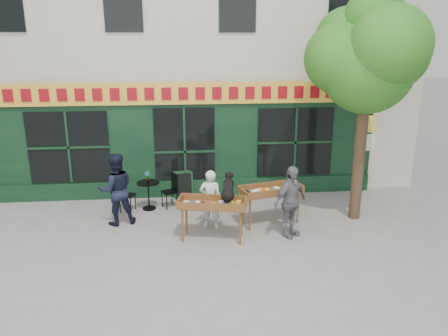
{
  "coord_description": "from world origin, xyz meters",
  "views": [
    {
      "loc": [
        -0.08,
        -9.78,
        4.44
      ],
      "look_at": [
        0.94,
        0.5,
        1.37
      ],
      "focal_mm": 35.0,
      "sensor_mm": 36.0,
      "label": 1
    }
  ],
  "objects_px": {
    "woman": "(210,199)",
    "man_right": "(290,202)",
    "dog": "(228,186)",
    "book_cart_center": "(212,206)",
    "man_left": "(116,189)",
    "book_cart_right": "(271,192)",
    "bistro_table": "(148,190)"
  },
  "relations": [
    {
      "from": "woman",
      "to": "man_right",
      "type": "relative_size",
      "value": 0.87
    },
    {
      "from": "book_cart_center",
      "to": "book_cart_right",
      "type": "bearing_deg",
      "value": 38.79
    },
    {
      "from": "bistro_table",
      "to": "man_left",
      "type": "height_order",
      "value": "man_left"
    },
    {
      "from": "dog",
      "to": "book_cart_right",
      "type": "height_order",
      "value": "dog"
    },
    {
      "from": "book_cart_right",
      "to": "man_left",
      "type": "bearing_deg",
      "value": 160.23
    },
    {
      "from": "dog",
      "to": "bistro_table",
      "type": "height_order",
      "value": "dog"
    },
    {
      "from": "book_cart_center",
      "to": "bistro_table",
      "type": "xyz_separation_m",
      "value": [
        -1.58,
        2.02,
        -0.28
      ]
    },
    {
      "from": "book_cart_center",
      "to": "man_left",
      "type": "height_order",
      "value": "man_left"
    },
    {
      "from": "book_cart_center",
      "to": "dog",
      "type": "height_order",
      "value": "dog"
    },
    {
      "from": "man_right",
      "to": "man_left",
      "type": "distance_m",
      "value": 4.22
    },
    {
      "from": "book_cart_right",
      "to": "bistro_table",
      "type": "distance_m",
      "value": 3.33
    },
    {
      "from": "woman",
      "to": "man_left",
      "type": "height_order",
      "value": "man_left"
    },
    {
      "from": "dog",
      "to": "woman",
      "type": "distance_m",
      "value": 0.96
    },
    {
      "from": "woman",
      "to": "man_left",
      "type": "bearing_deg",
      "value": 0.39
    },
    {
      "from": "dog",
      "to": "woman",
      "type": "bearing_deg",
      "value": 128.59
    },
    {
      "from": "book_cart_center",
      "to": "bistro_table",
      "type": "distance_m",
      "value": 2.58
    },
    {
      "from": "woman",
      "to": "book_cart_right",
      "type": "distance_m",
      "value": 1.5
    },
    {
      "from": "woman",
      "to": "bistro_table",
      "type": "distance_m",
      "value": 2.1
    },
    {
      "from": "woman",
      "to": "man_right",
      "type": "height_order",
      "value": "man_right"
    },
    {
      "from": "dog",
      "to": "man_left",
      "type": "bearing_deg",
      "value": 168.04
    },
    {
      "from": "man_left",
      "to": "bistro_table",
      "type": "bearing_deg",
      "value": -144.22
    },
    {
      "from": "book_cart_center",
      "to": "man_right",
      "type": "bearing_deg",
      "value": 12.15
    },
    {
      "from": "book_cart_right",
      "to": "bistro_table",
      "type": "relative_size",
      "value": 2.11
    },
    {
      "from": "dog",
      "to": "man_left",
      "type": "xyz_separation_m",
      "value": [
        -2.63,
        1.17,
        -0.39
      ]
    },
    {
      "from": "dog",
      "to": "bistro_table",
      "type": "distance_m",
      "value": 2.92
    },
    {
      "from": "book_cart_center",
      "to": "man_left",
      "type": "bearing_deg",
      "value": 165.86
    },
    {
      "from": "woman",
      "to": "book_cart_right",
      "type": "height_order",
      "value": "woman"
    },
    {
      "from": "woman",
      "to": "book_cart_center",
      "type": "bearing_deg",
      "value": 102.03
    },
    {
      "from": "woman",
      "to": "book_cart_right",
      "type": "bearing_deg",
      "value": -164.0
    },
    {
      "from": "book_cart_right",
      "to": "woman",
      "type": "bearing_deg",
      "value": 169.73
    },
    {
      "from": "book_cart_center",
      "to": "woman",
      "type": "relative_size",
      "value": 1.09
    },
    {
      "from": "book_cart_right",
      "to": "man_right",
      "type": "distance_m",
      "value": 0.81
    }
  ]
}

